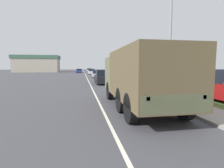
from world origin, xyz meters
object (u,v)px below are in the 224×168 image
Objects in this scene: military_truck at (140,76)px; car_farthest_ahead at (89,70)px; lamp_post at (168,22)px; car_second_ahead at (97,74)px; car_nearest_ahead at (103,77)px; car_third_ahead at (91,72)px; car_fourth_ahead at (79,71)px.

car_farthest_ahead is at bearing 89.82° from military_truck.
lamp_post is at bearing 41.51° from military_truck.
car_nearest_ahead is at bearing -91.77° from car_second_ahead.
car_farthest_ahead is at bearing 89.20° from car_third_ahead.
lamp_post is (2.94, -10.54, 4.18)m from car_nearest_ahead.
car_third_ahead is (0.14, 27.64, -0.09)m from car_nearest_ahead.
car_fourth_ahead is 50.01m from lamp_post.
military_truck is at bearing -90.23° from car_second_ahead.
car_nearest_ahead is 1.07× the size of car_second_ahead.
car_farthest_ahead is at bearing 71.77° from car_fourth_ahead.
car_second_ahead is 38.80m from car_farthest_ahead.
military_truck is 0.88× the size of lamp_post.
car_second_ahead is at bearing 89.77° from military_truck.
car_third_ahead is 11.77m from car_fourth_ahead.
lamp_post is at bearing -82.72° from car_fourth_ahead.
military_truck is 1.62× the size of car_second_ahead.
car_fourth_ahead is at bearing 97.83° from car_second_ahead.
lamp_post is (2.68, 2.37, 3.30)m from military_truck.
car_fourth_ahead is at bearing 107.37° from car_third_ahead.
car_nearest_ahead is at bearing 105.58° from lamp_post.
car_nearest_ahead reaches higher than car_fourth_ahead.
military_truck is 1.50× the size of car_third_ahead.
lamp_post is at bearing -87.67° from car_farthest_ahead.
car_second_ahead is at bearing 88.23° from car_nearest_ahead.
car_third_ahead is 22.88m from car_farthest_ahead.
car_fourth_ahead is (-3.74, 27.16, -0.04)m from car_second_ahead.
military_truck is at bearing -89.82° from car_third_ahead.
car_fourth_ahead is at bearing 94.96° from car_nearest_ahead.
car_fourth_ahead is (-3.51, 11.24, -0.05)m from car_third_ahead.
military_truck is at bearing -88.83° from car_nearest_ahead.
car_nearest_ahead is 50.52m from car_farthest_ahead.
car_nearest_ahead is 0.58× the size of lamp_post.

